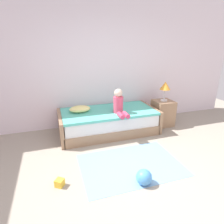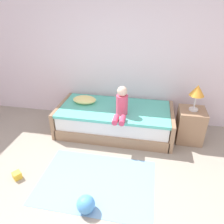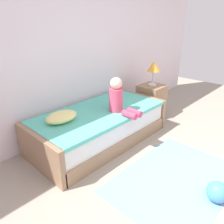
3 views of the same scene
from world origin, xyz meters
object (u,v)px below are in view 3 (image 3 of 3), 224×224
Objects in this scene: bed at (100,126)px; toy_ball at (218,192)px; table_lamp at (154,67)px; pillow at (62,117)px; nightstand at (151,100)px; child_figure at (119,98)px.

toy_ball is at bearing -90.89° from bed.
table_lamp reaches higher than pillow.
nightstand is at bearing 51.78° from toy_ball.
bed is at bearing -9.53° from pillow.
pillow is (-0.60, 0.10, 0.32)m from bed.
toy_ball is at bearing -73.07° from pillow.
toy_ball is (-1.38, -1.75, -0.83)m from table_lamp.
pillow is (-0.75, 0.33, -0.14)m from child_figure.
bed is at bearing 89.11° from toy_ball.
bed is at bearing 124.68° from child_figure.
bed is 4.80× the size of pillow.
table_lamp reaches higher than bed.
pillow reaches higher than toy_ball.
pillow is at bearing 106.93° from toy_ball.
child_figure reaches higher than toy_ball.
child_figure is 0.83m from pillow.
toy_ball is (0.57, -1.87, -0.45)m from pillow.
toy_ball is (-1.38, -1.75, -0.19)m from nightstand.
nightstand is 1.18× the size of child_figure.
table_lamp is 1.23m from child_figure.
nightstand is 1.33× the size of table_lamp.
nightstand is 1.97m from pillow.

